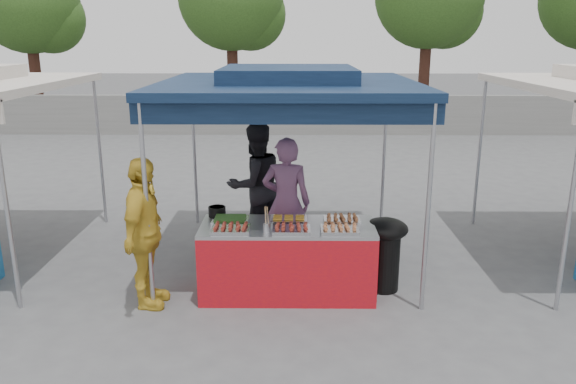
{
  "coord_description": "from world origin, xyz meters",
  "views": [
    {
      "loc": [
        0.06,
        -6.2,
        2.95
      ],
      "look_at": [
        0.0,
        0.6,
        1.05
      ],
      "focal_mm": 35.0,
      "sensor_mm": 36.0,
      "label": 1
    }
  ],
  "objects_px": {
    "cooking_pot": "(217,212)",
    "wok_burner": "(385,248)",
    "vendor_woman": "(286,203)",
    "helper_man": "(256,185)",
    "vendor_table": "(287,260)",
    "customer_person": "(144,234)"
  },
  "relations": [
    {
      "from": "vendor_woman",
      "to": "helper_man",
      "type": "bearing_deg",
      "value": -53.35
    },
    {
      "from": "cooking_pot",
      "to": "vendor_woman",
      "type": "distance_m",
      "value": 0.99
    },
    {
      "from": "vendor_table",
      "to": "wok_burner",
      "type": "bearing_deg",
      "value": 6.16
    },
    {
      "from": "cooking_pot",
      "to": "helper_man",
      "type": "distance_m",
      "value": 1.37
    },
    {
      "from": "cooking_pot",
      "to": "vendor_woman",
      "type": "bearing_deg",
      "value": 33.02
    },
    {
      "from": "helper_man",
      "to": "wok_burner",
      "type": "bearing_deg",
      "value": 104.64
    },
    {
      "from": "cooking_pot",
      "to": "wok_burner",
      "type": "height_order",
      "value": "cooking_pot"
    },
    {
      "from": "wok_burner",
      "to": "vendor_woman",
      "type": "relative_size",
      "value": 0.52
    },
    {
      "from": "cooking_pot",
      "to": "helper_man",
      "type": "relative_size",
      "value": 0.12
    },
    {
      "from": "customer_person",
      "to": "helper_man",
      "type": "bearing_deg",
      "value": -25.57
    },
    {
      "from": "vendor_table",
      "to": "helper_man",
      "type": "bearing_deg",
      "value": 106.09
    },
    {
      "from": "vendor_woman",
      "to": "wok_burner",
      "type": "bearing_deg",
      "value": 154.76
    },
    {
      "from": "cooking_pot",
      "to": "helper_man",
      "type": "bearing_deg",
      "value": 74.03
    },
    {
      "from": "cooking_pot",
      "to": "wok_burner",
      "type": "bearing_deg",
      "value": -5.56
    },
    {
      "from": "helper_man",
      "to": "vendor_woman",
      "type": "bearing_deg",
      "value": 87.57
    },
    {
      "from": "cooking_pot",
      "to": "customer_person",
      "type": "bearing_deg",
      "value": -138.54
    },
    {
      "from": "vendor_woman",
      "to": "cooking_pot",
      "type": "bearing_deg",
      "value": 39.76
    },
    {
      "from": "wok_burner",
      "to": "helper_man",
      "type": "bearing_deg",
      "value": 155.25
    },
    {
      "from": "vendor_table",
      "to": "customer_person",
      "type": "bearing_deg",
      "value": -168.64
    },
    {
      "from": "vendor_table",
      "to": "vendor_woman",
      "type": "xyz_separation_m",
      "value": [
        -0.02,
        0.86,
        0.44
      ]
    },
    {
      "from": "wok_burner",
      "to": "customer_person",
      "type": "relative_size",
      "value": 0.52
    },
    {
      "from": "cooking_pot",
      "to": "helper_man",
      "type": "height_order",
      "value": "helper_man"
    }
  ]
}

